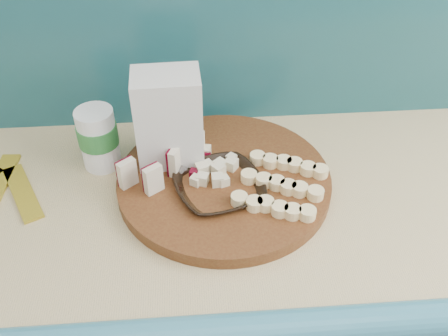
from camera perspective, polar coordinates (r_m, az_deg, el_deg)
kitchen_counter at (r=1.35m, az=-5.11°, el=-17.67°), size 2.20×0.63×0.91m
backsplash at (r=1.10m, az=-7.46°, el=16.43°), size 2.20×0.02×0.50m
cutting_board at (r=1.02m, az=0.00°, el=-1.44°), size 0.57×0.57×0.03m
apple_wedges at (r=1.01m, az=-7.11°, el=1.14°), size 0.17×0.17×0.06m
apple_chunks at (r=1.01m, az=-1.46°, el=-0.07°), size 0.07×0.07×0.02m
banana_slices at (r=0.98m, az=6.61°, el=-1.90°), size 0.20×0.20×0.02m
brown_bowl at (r=0.99m, az=-0.58°, el=-2.35°), size 0.22×0.22×0.04m
flour_bag at (r=1.01m, az=-6.29°, el=5.02°), size 0.13×0.10×0.22m
canister at (r=1.07m, az=-14.18°, el=3.42°), size 0.08×0.08×0.14m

